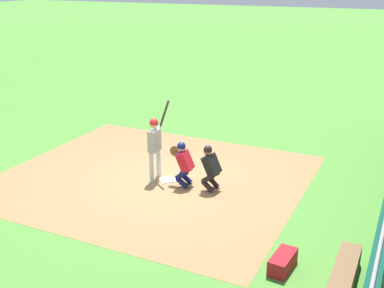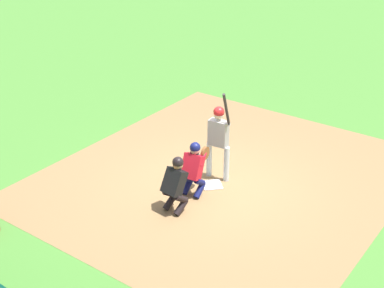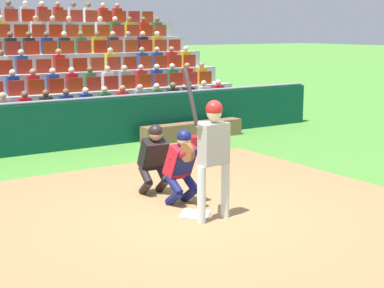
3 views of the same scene
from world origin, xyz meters
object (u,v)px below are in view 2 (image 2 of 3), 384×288
object	(u,v)px
home_plate_marker	(212,185)
home_plate_umpire	(176,182)
batter_at_plate	(219,135)
catcher_crouching	(194,166)

from	to	relation	value
home_plate_marker	home_plate_umpire	xyz separation A→B (m)	(-0.04, -1.33, 0.68)
home_plate_marker	batter_at_plate	xyz separation A→B (m)	(-0.08, 0.36, 1.13)
home_plate_marker	batter_at_plate	size ratio (longest dim) A/B	0.19
home_plate_marker	batter_at_plate	bearing A→B (deg)	102.85
batter_at_plate	home_plate_marker	bearing A→B (deg)	-77.15
home_plate_marker	catcher_crouching	world-z (taller)	catcher_crouching
home_plate_marker	catcher_crouching	size ratio (longest dim) A/B	0.34
home_plate_marker	home_plate_umpire	bearing A→B (deg)	-91.70
home_plate_marker	batter_at_plate	distance (m)	1.19
catcher_crouching	home_plate_umpire	bearing A→B (deg)	-84.53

